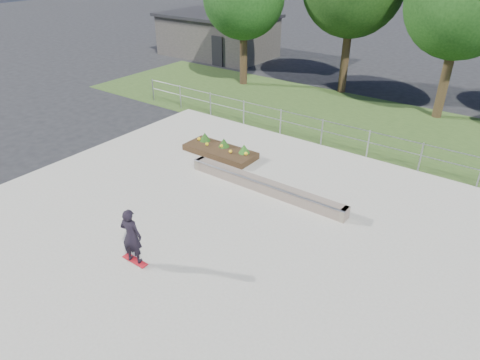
% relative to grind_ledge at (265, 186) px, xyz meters
% --- Properties ---
extents(ground, '(120.00, 120.00, 0.00)m').
position_rel_grind_ledge_xyz_m(ground, '(-0.23, -2.87, -0.26)').
color(ground, black).
rests_on(ground, ground).
extents(grass_verge, '(30.00, 8.00, 0.02)m').
position_rel_grind_ledge_xyz_m(grass_verge, '(-0.23, 8.13, -0.25)').
color(grass_verge, '#2D451B').
rests_on(grass_verge, ground).
extents(concrete_slab, '(15.00, 15.00, 0.06)m').
position_rel_grind_ledge_xyz_m(concrete_slab, '(-0.23, -2.87, -0.23)').
color(concrete_slab, '#9B9789').
rests_on(concrete_slab, ground).
extents(fence, '(20.06, 0.06, 1.20)m').
position_rel_grind_ledge_xyz_m(fence, '(-0.23, 4.63, 0.51)').
color(fence, gray).
rests_on(fence, ground).
extents(building, '(8.40, 5.40, 3.00)m').
position_rel_grind_ledge_xyz_m(building, '(-14.23, 15.12, 1.25)').
color(building, '#32302D').
rests_on(building, ground).
extents(tree_mid_right, '(4.90, 4.90, 7.70)m').
position_rel_grind_ledge_xyz_m(tree_mid_right, '(2.77, 11.13, 4.97)').
color(tree_mid_right, '#312213').
rests_on(tree_mid_right, ground).
extents(grind_ledge, '(6.00, 0.44, 0.43)m').
position_rel_grind_ledge_xyz_m(grind_ledge, '(0.00, 0.00, 0.00)').
color(grind_ledge, brown).
rests_on(grind_ledge, concrete_slab).
extents(planter_bed, '(3.00, 1.20, 0.61)m').
position_rel_grind_ledge_xyz_m(planter_bed, '(-3.05, 1.44, -0.02)').
color(planter_bed, black).
rests_on(planter_bed, concrete_slab).
extents(skateboarder, '(0.80, 0.52, 1.66)m').
position_rel_grind_ledge_xyz_m(skateboarder, '(-0.70, -5.15, 0.66)').
color(skateboarder, silver).
rests_on(skateboarder, concrete_slab).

